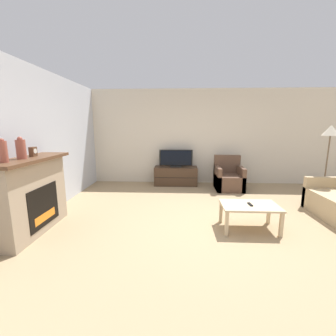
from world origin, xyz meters
The scene contains 13 objects.
ground_plane centered at (0.00, 0.00, 0.00)m, with size 24.00×24.00×0.00m, color #9E8460.
wall_back centered at (0.00, 2.89, 1.35)m, with size 12.00×0.06×2.70m.
wall_left centered at (-3.14, 0.00, 1.35)m, with size 0.06×12.00×2.70m.
fireplace centered at (-2.91, -0.46, 0.61)m, with size 0.52×1.49×1.19m.
mantel_vase_left centered at (-2.89, -0.91, 1.34)m, with size 0.10×0.10×0.32m.
mantel_vase_centre_left centered at (-2.89, -0.58, 1.34)m, with size 0.13×0.13×0.32m.
mantel_clock centered at (-2.89, -0.32, 1.27)m, with size 0.08×0.11×0.15m.
tv_stand centered at (-0.69, 2.57, 0.26)m, with size 1.21×0.50×0.52m.
tv centered at (-0.69, 2.57, 0.75)m, with size 0.93×0.18×0.49m.
armchair centered at (0.72, 2.18, 0.29)m, with size 0.70×0.76×0.88m.
coffee_table centered at (0.54, -0.21, 0.36)m, with size 0.90×0.57×0.42m.
remote centered at (0.54, -0.22, 0.43)m, with size 0.05×0.15×0.02m.
floor_lamp centered at (2.56, 1.18, 1.46)m, with size 0.33×0.33×1.69m.
Camera 1 is at (-0.62, -3.71, 1.66)m, focal length 24.00 mm.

